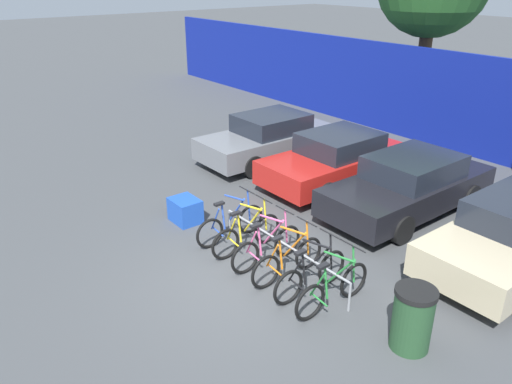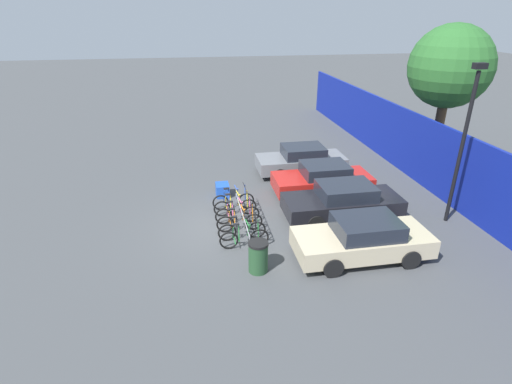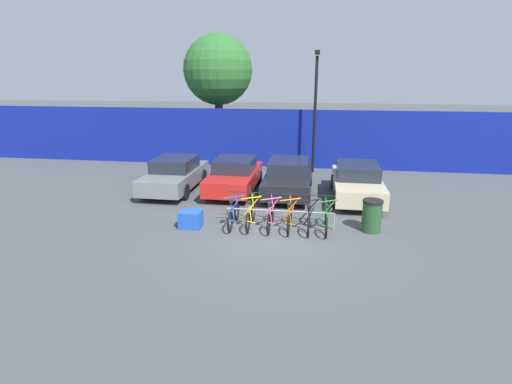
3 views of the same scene
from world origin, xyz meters
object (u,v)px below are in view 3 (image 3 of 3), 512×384
at_px(bicycle_black, 309,219).
at_px(car_black, 288,177).
at_px(car_beige, 357,182).
at_px(bicycle_blue, 234,215).
at_px(trash_bin, 372,216).
at_px(car_grey, 175,174).
at_px(bicycle_pink, 271,217).
at_px(bicycle_yellow, 251,216).
at_px(car_red, 235,175).
at_px(bike_rack, 280,213).
at_px(lamp_post, 315,106).
at_px(bicycle_orange, 290,218).
at_px(tree_behind_hoarding, 218,71).
at_px(bicycle_green, 326,220).
at_px(cargo_crate, 191,219).

relative_size(bicycle_black, car_black, 0.38).
bearing_deg(car_beige, bicycle_blue, -138.66).
distance_m(car_beige, trash_bin, 3.48).
bearing_deg(car_grey, bicycle_pink, -39.82).
bearing_deg(bicycle_yellow, car_red, 108.14).
relative_size(bike_rack, lamp_post, 0.60).
bearing_deg(lamp_post, bike_rack, -96.82).
xyz_separation_m(bicycle_yellow, bicycle_orange, (1.26, 0.00, 0.00)).
relative_size(bicycle_blue, car_grey, 0.40).
bearing_deg(car_black, bicycle_black, -76.69).
relative_size(bicycle_pink, bicycle_orange, 1.00).
relative_size(bicycle_black, lamp_post, 0.29).
bearing_deg(car_grey, bicycle_black, -33.32).
bearing_deg(tree_behind_hoarding, bicycle_blue, -74.09).
bearing_deg(bicycle_orange, bicycle_green, -3.95).
bearing_deg(bike_rack, bicycle_orange, -23.60).
relative_size(bicycle_yellow, bicycle_orange, 1.00).
xyz_separation_m(car_grey, trash_bin, (7.72, -3.57, -0.17)).
bearing_deg(cargo_crate, car_black, 57.38).
bearing_deg(car_red, bicycle_black, -51.33).
bearing_deg(car_black, car_grey, -176.58).
xyz_separation_m(car_grey, tree_behind_hoarding, (0.27, 6.98, 4.28)).
bearing_deg(car_grey, lamp_post, 35.98).
distance_m(bicycle_pink, bicycle_green, 1.76).
bearing_deg(bike_rack, car_beige, 52.53).
distance_m(bike_rack, bicycle_green, 1.50).
height_order(car_red, trash_bin, car_red).
xyz_separation_m(bicycle_yellow, tree_behind_hoarding, (-3.63, 10.77, 4.59)).
relative_size(bicycle_green, tree_behind_hoarding, 0.25).
distance_m(bicycle_pink, tree_behind_hoarding, 12.47).
distance_m(lamp_post, tree_behind_hoarding, 6.39).
bearing_deg(car_beige, trash_bin, -87.19).
relative_size(car_black, lamp_post, 0.77).
height_order(bike_rack, lamp_post, lamp_post).
distance_m(bike_rack, tree_behind_hoarding, 12.40).
xyz_separation_m(car_grey, car_beige, (7.54, -0.09, 0.00)).
distance_m(bicycle_blue, bicycle_black, 2.43).
distance_m(bicycle_black, car_beige, 4.12).
relative_size(bike_rack, car_black, 0.78).
distance_m(bicycle_blue, bicycle_pink, 1.21).
height_order(bicycle_yellow, bicycle_black, same).
height_order(lamp_post, tree_behind_hoarding, tree_behind_hoarding).
height_order(bicycle_yellow, car_grey, car_grey).
xyz_separation_m(bicycle_pink, car_grey, (-4.55, 3.79, 0.31)).
height_order(bicycle_yellow, car_red, car_red).
xyz_separation_m(bike_rack, bicycle_yellow, (-0.92, -0.15, -0.11)).
xyz_separation_m(bike_rack, lamp_post, (0.94, 7.83, 2.80)).
distance_m(bicycle_green, cargo_crate, 4.33).
xyz_separation_m(bicycle_pink, car_beige, (3.00, 3.70, 0.31)).
distance_m(bicycle_orange, cargo_crate, 3.19).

